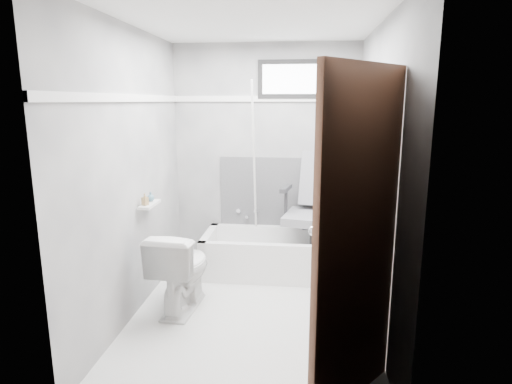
# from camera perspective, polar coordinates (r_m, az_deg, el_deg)

# --- Properties ---
(floor) EXTENTS (2.60, 2.60, 0.00)m
(floor) POSITION_cam_1_polar(r_m,az_deg,el_deg) (3.83, -0.59, -15.91)
(floor) COLOR white
(floor) RESTS_ON ground
(ceiling) EXTENTS (2.60, 2.60, 0.00)m
(ceiling) POSITION_cam_1_polar(r_m,az_deg,el_deg) (3.44, -0.68, 22.15)
(ceiling) COLOR silver
(ceiling) RESTS_ON floor
(wall_back) EXTENTS (2.00, 0.02, 2.40)m
(wall_back) POSITION_cam_1_polar(r_m,az_deg,el_deg) (4.72, 1.25, 4.78)
(wall_back) COLOR slate
(wall_back) RESTS_ON floor
(wall_front) EXTENTS (2.00, 0.02, 2.40)m
(wall_front) POSITION_cam_1_polar(r_m,az_deg,el_deg) (2.18, -4.69, -3.86)
(wall_front) COLOR slate
(wall_front) RESTS_ON floor
(wall_left) EXTENTS (0.02, 2.60, 2.40)m
(wall_left) POSITION_cam_1_polar(r_m,az_deg,el_deg) (3.69, -16.25, 2.26)
(wall_left) COLOR slate
(wall_left) RESTS_ON floor
(wall_right) EXTENTS (0.02, 2.60, 2.40)m
(wall_right) POSITION_cam_1_polar(r_m,az_deg,el_deg) (3.47, 16.02, 1.66)
(wall_right) COLOR slate
(wall_right) RESTS_ON floor
(bathtub) EXTENTS (1.50, 0.70, 0.42)m
(bathtub) POSITION_cam_1_polar(r_m,az_deg,el_deg) (4.58, 2.51, -8.22)
(bathtub) COLOR white
(bathtub) RESTS_ON floor
(office_chair) EXTENTS (0.79, 0.79, 1.16)m
(office_chair) POSITION_cam_1_polar(r_m,az_deg,el_deg) (4.45, 7.67, -2.35)
(office_chair) COLOR slate
(office_chair) RESTS_ON bathtub
(toilet) EXTENTS (0.47, 0.76, 0.71)m
(toilet) POSITION_cam_1_polar(r_m,az_deg,el_deg) (3.84, -9.89, -10.17)
(toilet) COLOR white
(toilet) RESTS_ON floor
(door) EXTENTS (0.78, 0.78, 2.00)m
(door) POSITION_cam_1_polar(r_m,az_deg,el_deg) (2.30, 20.55, -9.01)
(door) COLOR #54321F
(door) RESTS_ON floor
(window) EXTENTS (0.66, 0.04, 0.40)m
(window) POSITION_cam_1_polar(r_m,az_deg,el_deg) (4.65, 4.46, 14.76)
(window) COLOR black
(window) RESTS_ON wall_back
(backerboard) EXTENTS (1.50, 0.02, 0.78)m
(backerboard) POSITION_cam_1_polar(r_m,az_deg,el_deg) (4.76, 4.22, -0.07)
(backerboard) COLOR #4C4C4F
(backerboard) RESTS_ON wall_back
(trim_back) EXTENTS (2.00, 0.02, 0.06)m
(trim_back) POSITION_cam_1_polar(r_m,az_deg,el_deg) (4.67, 1.27, 12.33)
(trim_back) COLOR white
(trim_back) RESTS_ON wall_back
(trim_left) EXTENTS (0.02, 2.60, 0.06)m
(trim_left) POSITION_cam_1_polar(r_m,az_deg,el_deg) (3.64, -16.64, 11.92)
(trim_left) COLOR white
(trim_left) RESTS_ON wall_left
(pole) EXTENTS (0.02, 0.49, 1.90)m
(pole) POSITION_cam_1_polar(r_m,az_deg,el_deg) (4.51, -0.21, 2.52)
(pole) COLOR silver
(pole) RESTS_ON bathtub
(shelf) EXTENTS (0.10, 0.32, 0.02)m
(shelf) POSITION_cam_1_polar(r_m,az_deg,el_deg) (3.90, -13.99, -1.62)
(shelf) COLOR silver
(shelf) RESTS_ON wall_left
(soap_bottle_a) EXTENTS (0.06, 0.06, 0.10)m
(soap_bottle_a) POSITION_cam_1_polar(r_m,az_deg,el_deg) (3.81, -14.59, -0.94)
(soap_bottle_a) COLOR #977A4B
(soap_bottle_a) RESTS_ON shelf
(soap_bottle_b) EXTENTS (0.08, 0.08, 0.08)m
(soap_bottle_b) POSITION_cam_1_polar(r_m,az_deg,el_deg) (3.94, -13.87, -0.57)
(soap_bottle_b) COLOR #466F81
(soap_bottle_b) RESTS_ON shelf
(faucet) EXTENTS (0.26, 0.10, 0.16)m
(faucet) POSITION_cam_1_polar(r_m,az_deg,el_deg) (4.83, -1.18, -2.90)
(faucet) COLOR silver
(faucet) RESTS_ON wall_back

